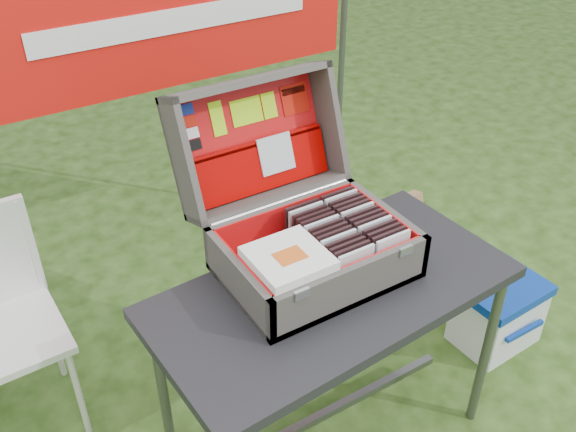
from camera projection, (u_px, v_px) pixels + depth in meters
ground at (318, 416)px, 2.56m from camera, size 80.00×80.00×0.00m
table at (329, 367)px, 2.29m from camera, size 1.23×0.67×0.75m
table_top at (333, 292)px, 2.08m from camera, size 1.23×0.67×0.04m
table_leg_fr at (486, 354)px, 2.36m from camera, size 0.04×0.04×0.71m
table_leg_bl at (162, 388)px, 2.23m from camera, size 0.04×0.04×0.71m
table_leg_br at (401, 282)px, 2.70m from camera, size 0.04×0.04×0.71m
table_brace at (326, 413)px, 2.43m from camera, size 1.05×0.03×0.03m
suitcase at (306, 197)px, 2.03m from camera, size 0.60×0.59×0.53m
suitcase_base_bottom at (315, 269)px, 2.13m from camera, size 0.60×0.43×0.02m
suitcase_base_wall_front at (352, 287)px, 1.95m from camera, size 0.60×0.02×0.16m
suitcase_base_wall_back at (283, 223)px, 2.23m from camera, size 0.60×0.02×0.16m
suitcase_base_wall_left at (238, 283)px, 1.97m from camera, size 0.02×0.43×0.16m
suitcase_base_wall_right at (384, 226)px, 2.22m from camera, size 0.02×0.43×0.16m
suitcase_liner_floor at (315, 265)px, 2.12m from camera, size 0.55×0.38×0.01m
suitcase_latch_left at (302, 294)px, 1.82m from camera, size 0.05×0.01×0.03m
suitcase_latch_right at (406, 251)px, 1.99m from camera, size 0.05×0.01×0.03m
suitcase_hinge at (281, 202)px, 2.20m from camera, size 0.54×0.02×0.02m
suitcase_lid_back at (250, 139)px, 2.26m from camera, size 0.60×0.17×0.41m
suitcase_lid_rim_far at (247, 82)px, 2.15m from camera, size 0.60×0.16×0.08m
suitcase_lid_rim_near at (270, 196)px, 2.26m from camera, size 0.60×0.16×0.08m
suitcase_lid_rim_left at (182, 162)px, 2.08m from camera, size 0.02×0.30×0.46m
suitcase_lid_rim_right at (327, 121)px, 2.33m from camera, size 0.02×0.30×0.46m
suitcase_lid_liner at (252, 139)px, 2.25m from camera, size 0.55×0.14×0.35m
suitcase_liner_wall_front at (350, 281)px, 1.96m from camera, size 0.55×0.01×0.14m
suitcase_liner_wall_back at (286, 222)px, 2.22m from camera, size 0.55×0.01×0.14m
suitcase_liner_wall_left at (242, 278)px, 1.97m from camera, size 0.01×0.38×0.14m
suitcase_liner_wall_right at (381, 224)px, 2.20m from camera, size 0.01×0.38×0.14m
suitcase_lid_pocket at (260, 167)px, 2.26m from camera, size 0.53×0.09×0.17m
suitcase_pocket_edge at (256, 144)px, 2.23m from camera, size 0.52×0.03×0.03m
suitcase_pocket_cd at (276, 154)px, 2.27m from camera, size 0.13×0.06×0.13m
lid_sticker_cc_a at (185, 110)px, 2.11m from camera, size 0.06×0.02×0.03m
lid_sticker_cc_b at (188, 122)px, 2.12m from camera, size 0.06×0.02×0.03m
lid_sticker_cc_c at (191, 134)px, 2.13m from camera, size 0.06×0.02×0.03m
lid_sticker_cc_d at (193, 145)px, 2.14m from camera, size 0.06×0.02×0.03m
lid_card_neon_tall at (218, 119)px, 2.17m from camera, size 0.05×0.04×0.11m
lid_card_neon_main at (247, 111)px, 2.22m from camera, size 0.12×0.03×0.09m
lid_card_neon_small at (269, 105)px, 2.26m from camera, size 0.05×0.03×0.09m
lid_sticker_band at (295, 99)px, 2.30m from camera, size 0.11×0.04×0.10m
lid_sticker_band_bar at (293, 90)px, 2.30m from camera, size 0.10×0.01×0.02m
cd_left_0 at (355, 270)px, 1.98m from camera, size 0.13×0.01×0.15m
cd_left_1 at (351, 266)px, 2.00m from camera, size 0.13×0.01×0.15m
cd_left_2 at (346, 262)px, 2.01m from camera, size 0.13×0.01×0.15m
cd_left_3 at (342, 258)px, 2.03m from camera, size 0.13×0.01×0.15m
cd_left_4 at (338, 254)px, 2.05m from camera, size 0.13×0.01×0.15m
cd_left_5 at (334, 250)px, 2.06m from camera, size 0.13×0.01×0.15m
cd_left_6 at (329, 247)px, 2.08m from camera, size 0.13×0.01×0.15m
cd_left_7 at (325, 243)px, 2.09m from camera, size 0.13×0.01×0.15m
cd_left_8 at (321, 239)px, 2.11m from camera, size 0.13×0.01×0.15m
cd_left_9 at (317, 236)px, 2.13m from camera, size 0.13×0.01×0.15m
cd_left_10 at (313, 232)px, 2.14m from camera, size 0.13×0.01×0.15m
cd_left_11 at (309, 229)px, 2.16m from camera, size 0.13×0.01×0.15m
cd_left_12 at (306, 225)px, 2.18m from camera, size 0.13×0.01×0.15m
cd_left_13 at (302, 222)px, 2.19m from camera, size 0.13×0.01×0.15m
cd_right_0 at (392, 255)px, 2.04m from camera, size 0.13×0.01×0.15m
cd_right_1 at (387, 251)px, 2.06m from camera, size 0.13×0.01×0.15m
cd_right_2 at (382, 247)px, 2.08m from camera, size 0.13×0.01×0.15m
cd_right_3 at (378, 244)px, 2.09m from camera, size 0.13×0.01×0.15m
cd_right_4 at (373, 240)px, 2.11m from camera, size 0.13×0.01×0.15m
cd_right_5 at (369, 236)px, 2.12m from camera, size 0.13×0.01×0.15m
cd_right_6 at (365, 233)px, 2.14m from camera, size 0.13×0.01×0.15m
cd_right_7 at (360, 229)px, 2.16m from camera, size 0.13×0.01×0.15m
cd_right_8 at (356, 226)px, 2.17m from camera, size 0.13×0.01×0.15m
cd_right_9 at (352, 223)px, 2.19m from camera, size 0.13×0.01×0.15m
cd_right_10 at (348, 219)px, 2.21m from camera, size 0.13×0.01×0.15m
cd_right_11 at (344, 216)px, 2.22m from camera, size 0.13×0.01×0.15m
cd_right_12 at (340, 213)px, 2.24m from camera, size 0.13×0.01×0.15m
cd_right_13 at (336, 210)px, 2.26m from camera, size 0.13×0.01×0.15m
songbook_0 at (288, 261)px, 1.92m from camera, size 0.22×0.22×0.00m
songbook_1 at (288, 260)px, 1.92m from camera, size 0.22×0.22×0.00m
songbook_2 at (288, 259)px, 1.92m from camera, size 0.22×0.22×0.00m
songbook_3 at (288, 258)px, 1.92m from camera, size 0.22×0.22×0.00m
songbook_4 at (288, 256)px, 1.91m from camera, size 0.22×0.22×0.00m
songbook_5 at (288, 255)px, 1.91m from camera, size 0.22×0.22×0.00m
songbook_graphic at (290, 256)px, 1.90m from camera, size 0.09×0.07×0.00m
cooler at (498, 313)px, 2.83m from camera, size 0.37×0.29×0.32m
cooler_body at (497, 316)px, 2.84m from camera, size 0.36×0.27×0.28m
cooler_lid at (504, 289)px, 2.75m from camera, size 0.37×0.29×0.04m
cooler_handle at (524, 331)px, 2.72m from camera, size 0.22×0.02×0.02m
chair at (6, 340)px, 2.30m from camera, size 0.41×0.45×0.89m
chair_seat at (5, 338)px, 2.29m from camera, size 0.41×0.41×0.03m
chair_leg_fr at (78, 392)px, 2.38m from camera, size 0.02×0.02×0.45m
chair_leg_br at (54, 336)px, 2.62m from camera, size 0.02×0.02×0.45m
chair_upright_right at (28, 248)px, 2.38m from camera, size 0.02×0.02×0.42m
cardboard_box at (395, 241)px, 3.19m from camera, size 0.40×0.20×0.41m
banner_post_right at (341, 80)px, 3.22m from camera, size 0.03×0.03×1.70m
banner at (176, 20)px, 2.59m from camera, size 1.60×0.02×0.55m
banner_text at (177, 20)px, 2.58m from camera, size 1.20×0.00×0.10m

